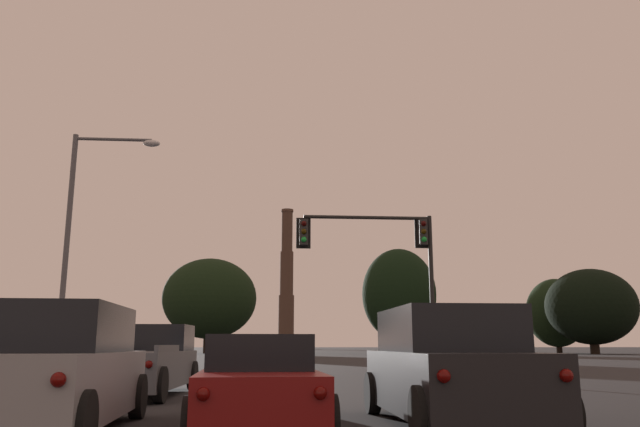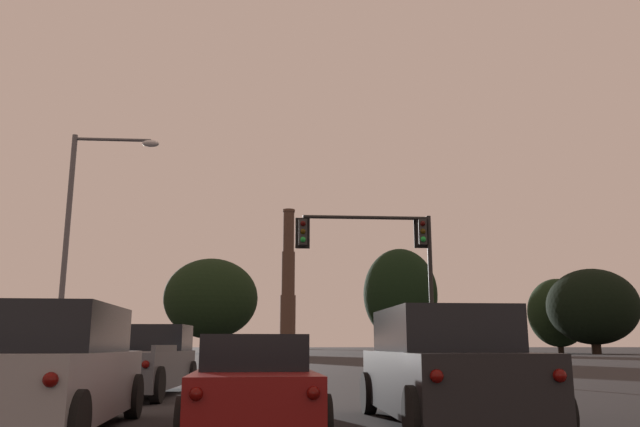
{
  "view_description": "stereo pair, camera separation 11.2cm",
  "coord_description": "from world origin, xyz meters",
  "px_view_note": "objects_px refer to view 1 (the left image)",
  "views": [
    {
      "loc": [
        0.03,
        0.22,
        1.27
      ],
      "look_at": [
        2.76,
        35.58,
        8.74
      ],
      "focal_mm": 35.0,
      "sensor_mm": 36.0,
      "label": 1
    },
    {
      "loc": [
        0.14,
        0.21,
        1.27
      ],
      "look_at": [
        2.76,
        35.58,
        8.74
      ],
      "focal_mm": 35.0,
      "sensor_mm": 36.0,
      "label": 2
    }
  ],
  "objects_px": {
    "sedan_center_lane_second": "(258,383)",
    "street_lamp": "(82,226)",
    "suv_right_lane_second": "(449,368)",
    "suv_left_lane_second": "(52,371)",
    "traffic_light_overhead_right": "(387,252)",
    "pickup_truck_left_lane_front": "(144,363)",
    "smokestack": "(286,293)"
  },
  "relations": [
    {
      "from": "suv_left_lane_second",
      "to": "traffic_light_overhead_right",
      "type": "xyz_separation_m",
      "value": [
        7.77,
        14.74,
        3.99
      ]
    },
    {
      "from": "pickup_truck_left_lane_front",
      "to": "street_lamp",
      "type": "distance_m",
      "value": 8.82
    },
    {
      "from": "traffic_light_overhead_right",
      "to": "smokestack",
      "type": "distance_m",
      "value": 155.5
    },
    {
      "from": "suv_right_lane_second",
      "to": "pickup_truck_left_lane_front",
      "type": "height_order",
      "value": "suv_right_lane_second"
    },
    {
      "from": "pickup_truck_left_lane_front",
      "to": "street_lamp",
      "type": "xyz_separation_m",
      "value": [
        -3.79,
        6.38,
        4.77
      ]
    },
    {
      "from": "pickup_truck_left_lane_front",
      "to": "traffic_light_overhead_right",
      "type": "xyz_separation_m",
      "value": [
        7.88,
        7.41,
        4.08
      ]
    },
    {
      "from": "suv_left_lane_second",
      "to": "pickup_truck_left_lane_front",
      "type": "bearing_deg",
      "value": 88.76
    },
    {
      "from": "pickup_truck_left_lane_front",
      "to": "street_lamp",
      "type": "height_order",
      "value": "street_lamp"
    },
    {
      "from": "suv_right_lane_second",
      "to": "pickup_truck_left_lane_front",
      "type": "relative_size",
      "value": 0.88
    },
    {
      "from": "pickup_truck_left_lane_front",
      "to": "suv_left_lane_second",
      "type": "relative_size",
      "value": 1.12
    },
    {
      "from": "suv_left_lane_second",
      "to": "street_lamp",
      "type": "height_order",
      "value": "street_lamp"
    },
    {
      "from": "suv_left_lane_second",
      "to": "sedan_center_lane_second",
      "type": "bearing_deg",
      "value": 10.97
    },
    {
      "from": "pickup_truck_left_lane_front",
      "to": "street_lamp",
      "type": "bearing_deg",
      "value": 122.94
    },
    {
      "from": "sedan_center_lane_second",
      "to": "suv_right_lane_second",
      "type": "bearing_deg",
      "value": -5.71
    },
    {
      "from": "traffic_light_overhead_right",
      "to": "sedan_center_lane_second",
      "type": "bearing_deg",
      "value": -108.76
    },
    {
      "from": "street_lamp",
      "to": "smokestack",
      "type": "relative_size",
      "value": 0.23
    },
    {
      "from": "suv_left_lane_second",
      "to": "street_lamp",
      "type": "distance_m",
      "value": 15.0
    },
    {
      "from": "suv_right_lane_second",
      "to": "suv_left_lane_second",
      "type": "height_order",
      "value": "same"
    },
    {
      "from": "traffic_light_overhead_right",
      "to": "street_lamp",
      "type": "relative_size",
      "value": 0.7
    },
    {
      "from": "suv_right_lane_second",
      "to": "suv_left_lane_second",
      "type": "distance_m",
      "value": 6.09
    },
    {
      "from": "pickup_truck_left_lane_front",
      "to": "suv_left_lane_second",
      "type": "xyz_separation_m",
      "value": [
        0.11,
        -7.33,
        0.09
      ]
    },
    {
      "from": "sedan_center_lane_second",
      "to": "street_lamp",
      "type": "height_order",
      "value": "street_lamp"
    },
    {
      "from": "suv_right_lane_second",
      "to": "smokestack",
      "type": "relative_size",
      "value": 0.12
    },
    {
      "from": "street_lamp",
      "to": "suv_right_lane_second",
      "type": "bearing_deg",
      "value": -52.91
    },
    {
      "from": "pickup_truck_left_lane_front",
      "to": "traffic_light_overhead_right",
      "type": "height_order",
      "value": "traffic_light_overhead_right"
    },
    {
      "from": "pickup_truck_left_lane_front",
      "to": "traffic_light_overhead_right",
      "type": "relative_size",
      "value": 0.87
    },
    {
      "from": "suv_left_lane_second",
      "to": "traffic_light_overhead_right",
      "type": "bearing_deg",
      "value": 60.08
    },
    {
      "from": "suv_right_lane_second",
      "to": "suv_left_lane_second",
      "type": "relative_size",
      "value": 0.99
    },
    {
      "from": "sedan_center_lane_second",
      "to": "traffic_light_overhead_right",
      "type": "distance_m",
      "value": 15.41
    },
    {
      "from": "sedan_center_lane_second",
      "to": "street_lamp",
      "type": "bearing_deg",
      "value": 115.67
    },
    {
      "from": "suv_right_lane_second",
      "to": "traffic_light_overhead_right",
      "type": "relative_size",
      "value": 0.77
    },
    {
      "from": "sedan_center_lane_second",
      "to": "street_lamp",
      "type": "relative_size",
      "value": 0.52
    }
  ]
}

